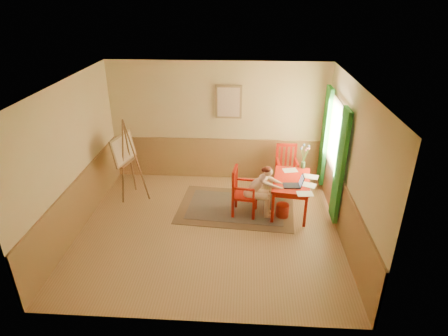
# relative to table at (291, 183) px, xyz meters

# --- Properties ---
(room) EXTENTS (5.04, 4.54, 2.84)m
(room) POSITION_rel_table_xyz_m (-1.61, -0.79, 0.77)
(room) COLOR tan
(room) RESTS_ON ground
(wainscot) EXTENTS (5.00, 4.50, 1.00)m
(wainscot) POSITION_rel_table_xyz_m (-1.61, 0.01, -0.13)
(wainscot) COLOR tan
(wainscot) RESTS_ON room
(window) EXTENTS (0.12, 2.01, 2.20)m
(window) POSITION_rel_table_xyz_m (0.81, 0.31, 0.71)
(window) COLOR white
(window) RESTS_ON room
(wall_portrait) EXTENTS (0.60, 0.05, 0.76)m
(wall_portrait) POSITION_rel_table_xyz_m (-1.36, 1.41, 1.27)
(wall_portrait) COLOR #97764E
(wall_portrait) RESTS_ON room
(rug) EXTENTS (2.52, 1.79, 0.02)m
(rug) POSITION_rel_table_xyz_m (-1.12, 0.02, -0.62)
(rug) COLOR #8C7251
(rug) RESTS_ON room
(table) EXTENTS (0.88, 1.29, 0.72)m
(table) POSITION_rel_table_xyz_m (0.00, 0.00, 0.00)
(table) COLOR red
(table) RESTS_ON room
(chair_left) EXTENTS (0.52, 0.51, 1.02)m
(chair_left) POSITION_rel_table_xyz_m (-0.99, -0.20, -0.12)
(chair_left) COLOR red
(chair_left) RESTS_ON room
(chair_back) EXTENTS (0.49, 0.51, 1.06)m
(chair_back) POSITION_rel_table_xyz_m (-0.02, 0.93, -0.10)
(chair_back) COLOR red
(chair_back) RESTS_ON room
(figure) EXTENTS (0.84, 0.41, 1.11)m
(figure) POSITION_rel_table_xyz_m (-0.64, -0.23, -0.02)
(figure) COLOR beige
(figure) RESTS_ON room
(laptop) EXTENTS (0.40, 0.25, 0.23)m
(laptop) POSITION_rel_table_xyz_m (0.03, -0.28, 0.14)
(laptop) COLOR #1E2338
(laptop) RESTS_ON table
(papers) EXTENTS (0.74, 1.25, 0.00)m
(papers) POSITION_rel_table_xyz_m (0.22, -0.06, 0.09)
(papers) COLOR white
(papers) RESTS_ON table
(vase) EXTENTS (0.24, 0.26, 0.53)m
(vase) POSITION_rel_table_xyz_m (0.29, 0.56, 0.33)
(vase) COLOR #3F724C
(vase) RESTS_ON table
(wastebasket) EXTENTS (0.33, 0.33, 0.28)m
(wastebasket) POSITION_rel_table_xyz_m (-0.17, -0.26, -0.49)
(wastebasket) COLOR #B8311E
(wastebasket) RESTS_ON room
(easel) EXTENTS (0.67, 0.81, 1.81)m
(easel) POSITION_rel_table_xyz_m (-3.50, 0.37, 0.44)
(easel) COLOR brown
(easel) RESTS_ON room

